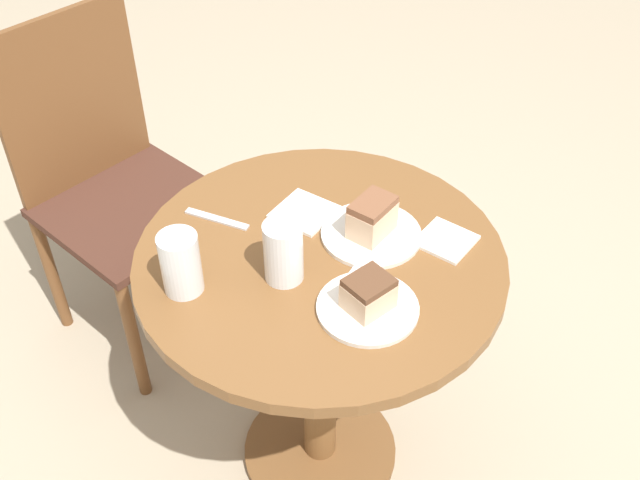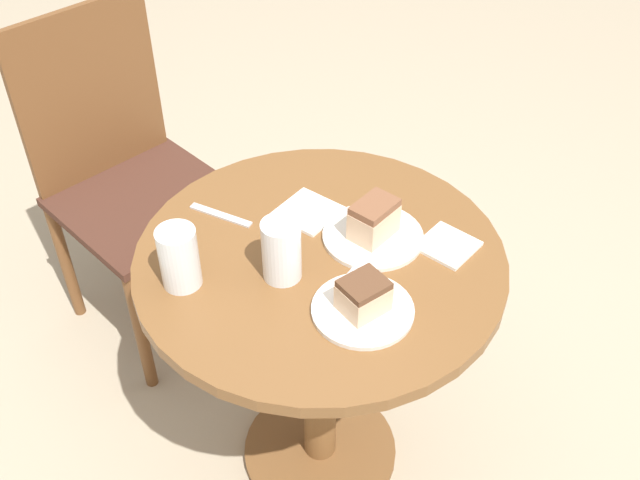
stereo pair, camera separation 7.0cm
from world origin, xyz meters
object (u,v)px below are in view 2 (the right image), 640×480
plate_near (373,236)px  cake_slice_near (374,219)px  plate_far (363,310)px  cake_slice_far (363,295)px  chair (129,176)px  glass_lemonade (282,253)px  glass_water (180,261)px

plate_near → cake_slice_near: 0.05m
cake_slice_near → plate_far: bearing=-149.4°
plate_far → cake_slice_far: 0.04m
plate_far → cake_slice_near: size_ratio=1.98×
chair → cake_slice_near: bearing=-83.2°
plate_near → glass_lemonade: 0.23m
plate_far → glass_lemonade: (-0.02, 0.19, 0.05)m
cake_slice_far → glass_water: 0.37m
chair → glass_water: bearing=-112.1°
cake_slice_near → glass_lemonade: glass_lemonade is taller
plate_near → chair: bearing=90.1°
cake_slice_far → glass_lemonade: (-0.02, 0.19, 0.01)m
plate_far → chair: bearing=78.9°
glass_lemonade → cake_slice_near: bearing=-20.2°
chair → cake_slice_far: bearing=-94.3°
cake_slice_far → glass_water: size_ratio=0.76×
chair → cake_slice_near: (0.00, -0.85, 0.28)m
chair → glass_lemonade: size_ratio=7.28×
plate_near → plate_far: 0.22m
chair → glass_lemonade: bearing=-98.2°
plate_far → glass_water: bearing=115.8°
plate_far → cake_slice_far: bearing=135.0°
cake_slice_far → glass_lemonade: glass_lemonade is taller
plate_far → cake_slice_far: (-0.00, 0.00, 0.04)m
cake_slice_far → glass_water: (-0.16, 0.33, 0.01)m
glass_water → plate_near: bearing=-32.0°
cake_slice_far → plate_far: bearing=-45.0°
cake_slice_near → plate_near: bearing=90.0°
cake_slice_near → glass_water: size_ratio=0.76×
chair → plate_far: (-0.19, -0.97, 0.23)m
cake_slice_near → glass_lemonade: bearing=159.8°
plate_near → glass_lemonade: glass_lemonade is taller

